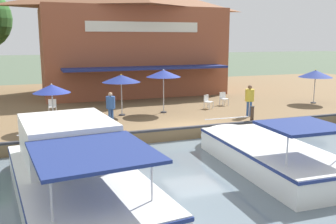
% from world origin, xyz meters
% --- Properties ---
extents(ground_plane, '(220.00, 220.00, 0.00)m').
position_xyz_m(ground_plane, '(0.00, 0.00, 0.00)').
color(ground_plane, '#4C5B47').
extents(quay_deck, '(22.00, 56.00, 0.60)m').
position_xyz_m(quay_deck, '(-11.00, 0.00, 0.30)').
color(quay_deck, brown).
rests_on(quay_deck, ground).
extents(quay_edge_fender, '(0.20, 50.40, 0.10)m').
position_xyz_m(quay_edge_fender, '(-0.10, 0.00, 0.65)').
color(quay_edge_fender, '#2D2D33').
rests_on(quay_edge_fender, quay_deck).
extents(waterfront_restaurant, '(9.41, 14.30, 8.68)m').
position_xyz_m(waterfront_restaurant, '(-13.37, 0.46, 5.01)').
color(waterfront_restaurant, brown).
rests_on(waterfront_restaurant, quay_deck).
extents(patio_umbrella_mid_patio_left, '(2.00, 2.00, 2.56)m').
position_xyz_m(patio_umbrella_mid_patio_left, '(-4.28, -0.01, 2.91)').
color(patio_umbrella_mid_patio_left, '#B7B7B7').
rests_on(patio_umbrella_mid_patio_left, quay_deck).
extents(patio_umbrella_by_entrance, '(2.15, 2.15, 2.35)m').
position_xyz_m(patio_umbrella_by_entrance, '(-4.35, -2.49, 2.70)').
color(patio_umbrella_by_entrance, '#B7B7B7').
rests_on(patio_umbrella_by_entrance, quay_deck).
extents(patio_umbrella_mid_patio_right, '(2.21, 2.21, 2.27)m').
position_xyz_m(patio_umbrella_mid_patio_right, '(-3.91, 10.66, 2.59)').
color(patio_umbrella_mid_patio_right, '#B7B7B7').
rests_on(patio_umbrella_mid_patio_right, quay_deck).
extents(patio_umbrella_back_row, '(1.75, 1.75, 2.21)m').
position_xyz_m(patio_umbrella_back_row, '(-2.18, -6.35, 2.56)').
color(patio_umbrella_back_row, '#B7B7B7').
rests_on(patio_umbrella_back_row, quay_deck).
extents(cafe_chair_beside_entrance, '(0.47, 0.47, 0.85)m').
position_xyz_m(cafe_chair_beside_entrance, '(-5.32, 4.54, 1.08)').
color(cafe_chair_beside_entrance, white).
rests_on(cafe_chair_beside_entrance, quay_deck).
extents(cafe_chair_back_row_seat, '(0.48, 0.48, 0.85)m').
position_xyz_m(cafe_chair_back_row_seat, '(-6.13, -6.16, 1.08)').
color(cafe_chair_back_row_seat, white).
rests_on(cafe_chair_back_row_seat, quay_deck).
extents(cafe_chair_under_first_umbrella, '(0.59, 0.59, 0.85)m').
position_xyz_m(cafe_chair_under_first_umbrella, '(-4.58, 3.02, 1.08)').
color(cafe_chair_under_first_umbrella, white).
rests_on(cafe_chair_under_first_umbrella, quay_deck).
extents(person_near_entrance, '(0.50, 0.50, 1.76)m').
position_xyz_m(person_near_entrance, '(-1.66, 4.17, 1.71)').
color(person_near_entrance, '#2D5193').
rests_on(person_near_entrance, quay_deck).
extents(person_mid_patio, '(0.46, 0.46, 1.62)m').
position_xyz_m(person_mid_patio, '(-2.46, -3.52, 1.61)').
color(person_mid_patio, '#2D5193').
rests_on(person_mid_patio, quay_deck).
extents(motorboat_second_along, '(7.94, 3.00, 2.04)m').
position_xyz_m(motorboat_second_along, '(4.21, 0.99, 0.60)').
color(motorboat_second_along, white).
rests_on(motorboat_second_along, river_water).
extents(motorboat_distant_upstream, '(9.38, 4.18, 2.28)m').
position_xyz_m(motorboat_distant_upstream, '(4.46, -6.24, 0.88)').
color(motorboat_distant_upstream, white).
rests_on(motorboat_distant_upstream, river_water).
extents(mooring_post, '(0.22, 0.22, 0.83)m').
position_xyz_m(mooring_post, '(-0.35, 3.52, 1.02)').
color(mooring_post, '#473323').
rests_on(mooring_post, quay_deck).
extents(tree_behind_restaurant, '(3.98, 3.79, 7.22)m').
position_xyz_m(tree_behind_restaurant, '(-16.03, 3.28, 5.81)').
color(tree_behind_restaurant, brown).
rests_on(tree_behind_restaurant, quay_deck).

